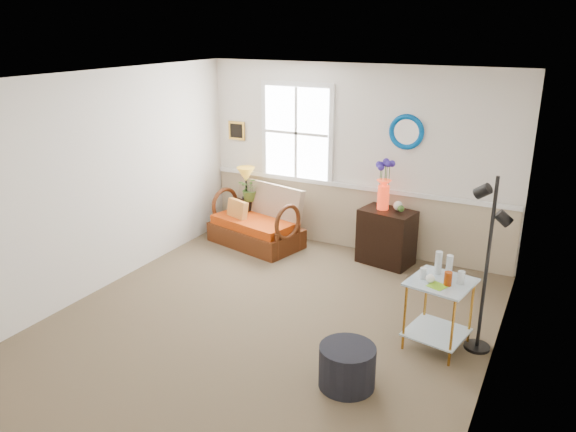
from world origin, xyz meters
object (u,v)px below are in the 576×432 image
at_px(floor_lamp, 487,267).
at_px(cabinet, 386,237).
at_px(side_table, 438,314).
at_px(loveseat, 256,216).
at_px(ottoman, 347,366).
at_px(lamp_stand, 246,216).

bearing_deg(floor_lamp, cabinet, 150.03).
bearing_deg(side_table, loveseat, 152.33).
relative_size(loveseat, cabinet, 1.77).
bearing_deg(floor_lamp, ottoman, -110.83).
height_order(side_table, ottoman, side_table).
xyz_separation_m(cabinet, floor_lamp, (1.49, -1.64, 0.52)).
bearing_deg(ottoman, side_table, 61.13).
relative_size(side_table, floor_lamp, 0.41).
xyz_separation_m(lamp_stand, cabinet, (2.29, -0.14, 0.10)).
distance_m(loveseat, lamp_stand, 0.55).
xyz_separation_m(cabinet, side_table, (1.11, -1.80, -0.01)).
height_order(loveseat, side_table, loveseat).
bearing_deg(lamp_stand, ottoman, -46.05).
xyz_separation_m(loveseat, side_table, (3.02, -1.58, -0.07)).
bearing_deg(lamp_stand, floor_lamp, -25.18).
bearing_deg(side_table, floor_lamp, 23.06).
height_order(loveseat, ottoman, loveseat).
height_order(loveseat, floor_lamp, floor_lamp).
bearing_deg(floor_lamp, lamp_stand, 172.61).
bearing_deg(side_table, cabinet, 121.62).
distance_m(loveseat, side_table, 3.41).
bearing_deg(loveseat, lamp_stand, 150.91).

